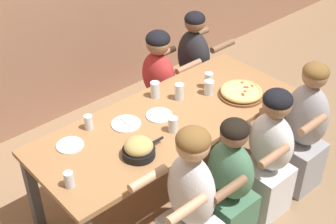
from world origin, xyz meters
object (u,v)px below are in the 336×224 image
drinking_glass_b (173,125)px  drinking_glass_c (69,180)px  diner_far_right (193,72)px  drinking_glass_d (208,81)px  diner_near_right (303,133)px  drinking_glass_e (209,88)px  drinking_glass_g (155,90)px  diner_near_midleft (190,208)px  empty_plate_b (126,124)px  skillet_bowl (139,148)px  diner_near_center (228,189)px  pizza_board_main (241,92)px  empty_plate_a (159,115)px  empty_plate_c (70,145)px  diner_near_midright (268,158)px  drinking_glass_f (179,93)px  drinking_glass_a (89,123)px  diner_far_midright (159,89)px

drinking_glass_b → drinking_glass_c: bearing=179.5°
diner_far_right → drinking_glass_d: bearing=-34.1°
drinking_glass_b → diner_far_right: diner_far_right is taller
diner_near_right → drinking_glass_e: bearing=31.2°
drinking_glass_g → drinking_glass_d: bearing=-24.3°
drinking_glass_c → diner_near_midleft: size_ratio=0.09×
empty_plate_b → diner_near_midleft: bearing=-96.4°
skillet_bowl → diner_near_center: bearing=-46.1°
pizza_board_main → empty_plate_a: size_ratio=1.83×
pizza_board_main → empty_plate_c: 1.41m
drinking_glass_g → diner_near_midright: 1.01m
drinking_glass_c → diner_near_right: 1.89m
drinking_glass_d → diner_far_right: 0.72m
drinking_glass_g → diner_near_center: bearing=-97.4°
drinking_glass_f → skillet_bowl: bearing=-154.0°
drinking_glass_g → diner_near_midleft: size_ratio=0.11×
drinking_glass_g → drinking_glass_c: bearing=-158.2°
drinking_glass_b → drinking_glass_e: drinking_glass_e is taller
skillet_bowl → diner_far_right: size_ratio=0.29×
pizza_board_main → drinking_glass_d: (-0.11, 0.26, 0.03)m
empty_plate_a → empty_plate_c: same height
drinking_glass_d → drinking_glass_f: size_ratio=1.02×
drinking_glass_a → diner_near_right: size_ratio=0.10×
drinking_glass_g → drinking_glass_e: bearing=-36.2°
diner_far_right → diner_near_midleft: (-1.27, -1.27, 0.04)m
drinking_glass_d → diner_near_right: bearing=-65.3°
diner_far_midright → drinking_glass_c: bearing=-60.9°
diner_near_midright → diner_far_right: (0.46, 1.27, 0.00)m
skillet_bowl → drinking_glass_a: bearing=100.0°
diner_near_midright → drinking_glass_d: bearing=-7.6°
empty_plate_a → diner_near_right: (0.90, -0.70, -0.23)m
drinking_glass_e → diner_far_midright: bearing=90.5°
diner_far_midright → diner_near_center: diner_far_midright is taller
pizza_board_main → diner_near_midright: (-0.21, -0.48, -0.26)m
diner_far_right → diner_near_midleft: size_ratio=0.95×
pizza_board_main → diner_near_center: diner_near_center is taller
drinking_glass_b → drinking_glass_g: size_ratio=0.86×
drinking_glass_c → diner_near_right: bearing=-15.5°
skillet_bowl → diner_near_midright: 1.01m
empty_plate_c → drinking_glass_f: size_ratio=1.42×
drinking_glass_a → diner_far_right: 1.48m
pizza_board_main → drinking_glass_e: 0.26m
drinking_glass_b → drinking_glass_g: (0.19, 0.43, 0.01)m
drinking_glass_a → diner_far_right: size_ratio=0.10×
diner_near_center → drinking_glass_g: bearing=-7.4°
diner_near_midright → skillet_bowl: bearing=62.8°
empty_plate_b → diner_far_right: diner_far_right is taller
empty_plate_a → drinking_glass_g: (0.15, 0.22, 0.05)m
empty_plate_a → diner_near_right: size_ratio=0.17×
empty_plate_b → diner_near_right: bearing=-34.0°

